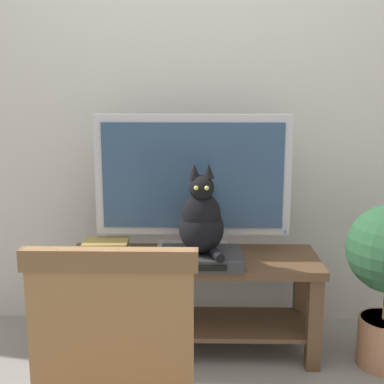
{
  "coord_description": "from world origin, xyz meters",
  "views": [
    {
      "loc": [
        0.05,
        -1.86,
        1.36
      ],
      "look_at": [
        -0.0,
        0.57,
        0.88
      ],
      "focal_mm": 46.85,
      "sensor_mm": 36.0,
      "label": 1
    }
  ],
  "objects_px": {
    "tv": "(193,180)",
    "media_box": "(201,258)",
    "cat": "(202,220)",
    "book_stack": "(104,248)",
    "tv_stand": "(192,285)"
  },
  "relations": [
    {
      "from": "tv_stand",
      "to": "cat",
      "type": "relative_size",
      "value": 2.93
    },
    {
      "from": "cat",
      "to": "book_stack",
      "type": "height_order",
      "value": "cat"
    },
    {
      "from": "tv",
      "to": "media_box",
      "type": "relative_size",
      "value": 2.5
    },
    {
      "from": "media_box",
      "to": "cat",
      "type": "distance_m",
      "value": 0.2
    },
    {
      "from": "cat",
      "to": "book_stack",
      "type": "distance_m",
      "value": 0.55
    },
    {
      "from": "tv",
      "to": "media_box",
      "type": "xyz_separation_m",
      "value": [
        0.05,
        -0.19,
        -0.36
      ]
    },
    {
      "from": "cat",
      "to": "tv",
      "type": "bearing_deg",
      "value": 103.2
    },
    {
      "from": "cat",
      "to": "book_stack",
      "type": "relative_size",
      "value": 1.79
    },
    {
      "from": "tv",
      "to": "book_stack",
      "type": "distance_m",
      "value": 0.58
    },
    {
      "from": "tv",
      "to": "cat",
      "type": "xyz_separation_m",
      "value": [
        0.05,
        -0.21,
        -0.16
      ]
    },
    {
      "from": "cat",
      "to": "book_stack",
      "type": "xyz_separation_m",
      "value": [
        -0.51,
        0.12,
        -0.18
      ]
    },
    {
      "from": "tv",
      "to": "media_box",
      "type": "height_order",
      "value": "tv"
    },
    {
      "from": "cat",
      "to": "tv_stand",
      "type": "bearing_deg",
      "value": 112.64
    },
    {
      "from": "tv_stand",
      "to": "cat",
      "type": "bearing_deg",
      "value": -67.36
    },
    {
      "from": "media_box",
      "to": "book_stack",
      "type": "distance_m",
      "value": 0.52
    }
  ]
}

